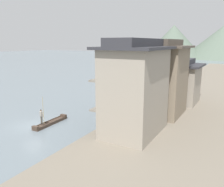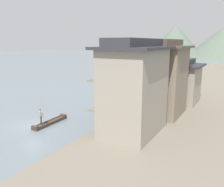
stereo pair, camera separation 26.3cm
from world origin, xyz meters
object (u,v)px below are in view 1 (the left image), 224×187
boat_moored_second (168,86)px  boat_moored_third (120,109)px  house_waterfront_second (162,78)px  mooring_post_dock_mid (146,99)px  boat_midriver_upstream (156,92)px  mooring_post_dock_near (105,122)px  boatman_person (41,115)px  house_waterfront_tall (178,81)px  boat_moored_nearest (134,86)px  house_waterfront_nearest (135,88)px  boat_moored_far (177,79)px  boat_midriver_drifting (142,101)px  boat_foreground_poled (51,123)px

boat_moored_second → boat_moored_third: bearing=-92.9°
house_waterfront_second → mooring_post_dock_mid: house_waterfront_second is taller
boat_midriver_upstream → mooring_post_dock_near: (1.93, -21.38, 1.07)m
boat_midriver_upstream → mooring_post_dock_near: mooring_post_dock_near is taller
boatman_person → house_waterfront_tall: size_ratio=0.46×
boat_moored_nearest → boat_midriver_upstream: size_ratio=1.13×
boat_midriver_upstream → house_waterfront_tall: bearing=-53.3°
boatman_person → boat_moored_third: boatman_person is taller
boat_moored_nearest → mooring_post_dock_near: (7.59, -24.25, 0.99)m
house_waterfront_nearest → house_waterfront_tall: 13.65m
house_waterfront_tall → mooring_post_dock_near: 14.44m
boat_moored_far → boat_moored_nearest: bearing=-109.3°
boat_moored_second → mooring_post_dock_mid: bearing=-84.5°
boat_midriver_drifting → mooring_post_dock_near: mooring_post_dock_near is taller
boat_midriver_upstream → mooring_post_dock_mid: mooring_post_dock_mid is taller
boat_moored_nearest → house_waterfront_second: 20.98m
boatman_person → mooring_post_dock_near: boatman_person is taller
boat_midriver_drifting → boat_foreground_poled: bearing=-109.6°
boatman_person → boat_moored_third: (4.21, 10.25, -1.36)m
boatman_person → house_waterfront_nearest: 10.86m
boatman_person → boat_moored_third: size_ratio=0.52×
boat_midriver_upstream → house_waterfront_second: (5.43, -14.24, 4.95)m
boat_midriver_drifting → house_waterfront_tall: size_ratio=0.59×
boat_midriver_upstream → mooring_post_dock_mid: size_ratio=5.93×
boat_moored_nearest → boat_moored_second: size_ratio=1.43×
boat_moored_far → mooring_post_dock_near: mooring_post_dock_near is taller
boat_midriver_drifting → house_waterfront_second: (5.13, -6.82, 4.91)m
boat_moored_nearest → boat_foreground_poled: bearing=-88.3°
boat_midriver_upstream → mooring_post_dock_mid: 10.05m
boat_midriver_upstream → mooring_post_dock_mid: (1.93, -9.80, 1.07)m
boat_moored_far → mooring_post_dock_near: (2.48, -38.88, 1.03)m
boat_midriver_drifting → house_waterfront_tall: 6.52m
boat_foreground_poled → boat_moored_far: boat_moored_far is taller
boat_foreground_poled → boat_moored_second: size_ratio=1.25×
boatman_person → boat_midriver_drifting: size_ratio=0.78×
boat_moored_nearest → mooring_post_dock_mid: bearing=-59.1°
boatman_person → house_waterfront_tall: bearing=56.2°
boat_moored_second → house_waterfront_second: house_waterfront_second is taller
mooring_post_dock_near → house_waterfront_nearest: bearing=2.0°
boat_moored_far → boat_midriver_drifting: boat_moored_far is taller
boat_foreground_poled → house_waterfront_nearest: 11.25m
boat_moored_third → mooring_post_dock_near: size_ratio=6.79×
boat_moored_second → boat_midriver_upstream: size_ratio=0.79×
house_waterfront_second → boat_midriver_drifting: bearing=126.9°
boat_foreground_poled → mooring_post_dock_near: mooring_post_dock_near is taller
mooring_post_dock_near → boat_foreground_poled: bearing=-173.7°
boat_moored_second → mooring_post_dock_near: mooring_post_dock_near is taller
boat_midriver_upstream → house_waterfront_tall: size_ratio=0.76×
boat_midriver_upstream → mooring_post_dock_near: bearing=-84.8°
house_waterfront_tall → house_waterfront_second: bearing=-92.6°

